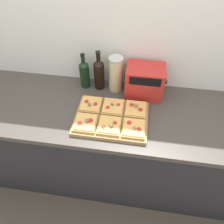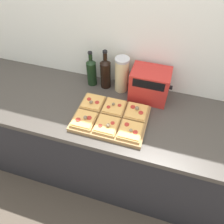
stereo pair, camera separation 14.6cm
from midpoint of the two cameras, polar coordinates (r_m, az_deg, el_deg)
name	(u,v)px [view 1 (the left image)]	position (r m, az deg, el deg)	size (l,w,h in m)	color
ground_plane	(115,204)	(2.15, -1.45, -23.06)	(12.00, 12.00, 0.00)	#4C4238
wall_back	(130,40)	(1.59, 1.88, 18.10)	(6.00, 0.06, 2.50)	silver
kitchen_counter	(120,147)	(1.89, -0.08, -9.27)	(2.63, 0.67, 0.90)	#232328
cutting_board	(111,119)	(1.47, -3.02, -1.93)	(0.49, 0.35, 0.03)	#A37A4C
pizza_slice_back_left	(91,105)	(1.53, -8.24, 1.77)	(0.15, 0.16, 0.05)	tan
pizza_slice_back_center	(113,107)	(1.50, -2.49, 1.17)	(0.15, 0.16, 0.05)	tan
pizza_slice_back_right	(136,109)	(1.49, 3.44, 0.56)	(0.15, 0.16, 0.06)	tan
pizza_slice_front_left	(86,123)	(1.43, -9.85, -2.95)	(0.15, 0.16, 0.05)	tan
pizza_slice_front_center	(109,126)	(1.39, -3.68, -3.73)	(0.15, 0.16, 0.05)	tan
pizza_slice_front_right	(134,128)	(1.38, 2.70, -4.47)	(0.15, 0.16, 0.05)	tan
olive_oil_bottle	(85,74)	(1.68, -9.70, 9.77)	(0.07, 0.07, 0.28)	black
wine_bottle	(99,74)	(1.65, -5.96, 9.84)	(0.08, 0.08, 0.31)	black
grain_jar_tall	(116,74)	(1.62, -1.63, 9.79)	(0.10, 0.10, 0.28)	beige
toaster_oven	(145,81)	(1.59, 5.89, 7.81)	(0.29, 0.19, 0.24)	red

